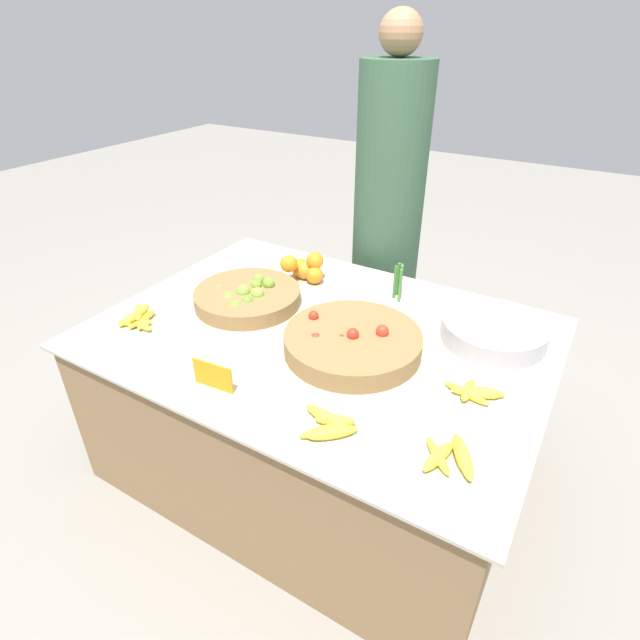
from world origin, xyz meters
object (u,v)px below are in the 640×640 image
(vendor_person, at_px, (387,224))
(tomato_basket, at_px, (353,342))
(price_sign, at_px, (213,376))
(metal_bowl, at_px, (494,331))
(lime_bowl, at_px, (248,296))

(vendor_person, bearing_deg, tomato_basket, -72.41)
(tomato_basket, xyz_separation_m, price_sign, (-0.28, -0.40, 0.01))
(metal_bowl, bearing_deg, price_sign, -133.17)
(tomato_basket, relative_size, vendor_person, 0.28)
(tomato_basket, bearing_deg, lime_bowl, 171.21)
(lime_bowl, distance_m, tomato_basket, 0.53)
(price_sign, bearing_deg, tomato_basket, 50.13)
(lime_bowl, distance_m, metal_bowl, 0.96)
(metal_bowl, distance_m, price_sign, 0.99)
(tomato_basket, xyz_separation_m, metal_bowl, (0.40, 0.32, 0.00))
(lime_bowl, bearing_deg, tomato_basket, -8.79)
(lime_bowl, height_order, metal_bowl, lime_bowl)
(metal_bowl, bearing_deg, tomato_basket, -141.33)
(metal_bowl, height_order, vendor_person, vendor_person)
(lime_bowl, xyz_separation_m, metal_bowl, (0.93, 0.24, 0.00))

